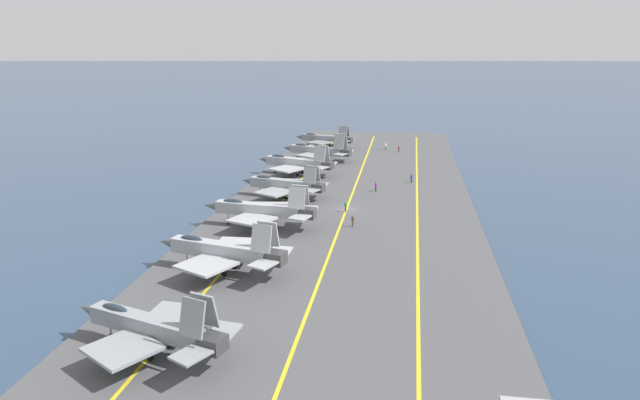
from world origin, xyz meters
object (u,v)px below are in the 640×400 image
object	(u,v)px
crew_white_vest	(386,146)
crew_blue_vest	(412,178)
crew_green_vest	(346,206)
parked_jet_fifth	(296,163)
crew_purple_vest	(376,186)
parked_jet_third	(261,209)
parked_jet_sixth	(318,150)
parked_jet_seventh	(325,139)
crew_brown_vest	(353,220)
crew_red_vest	(399,148)
parked_jet_fourth	(284,184)
parked_jet_nearest	(151,326)
parked_jet_second	(222,250)

from	to	relation	value
crew_white_vest	crew_blue_vest	bearing A→B (deg)	-169.77
crew_green_vest	parked_jet_fifth	bearing A→B (deg)	26.66
crew_purple_vest	crew_white_vest	distance (m)	43.49
parked_jet_third	parked_jet_sixth	xyz separation A→B (m)	(51.15, -0.48, -0.37)
parked_jet_sixth	crew_purple_vest	xyz separation A→B (m)	(-27.38, -14.99, -1.35)
parked_jet_fifth	parked_jet_sixth	xyz separation A→B (m)	(15.79, -1.96, -0.21)
parked_jet_seventh	crew_blue_vest	size ratio (longest dim) A/B	9.43
parked_jet_fifth	crew_brown_vest	size ratio (longest dim) A/B	9.32
parked_jet_third	crew_red_vest	world-z (taller)	parked_jet_third
crew_red_vest	crew_white_vest	world-z (taller)	crew_white_vest
crew_red_vest	parked_jet_fourth	bearing A→B (deg)	157.96
parked_jet_third	parked_jet_fifth	xyz separation A→B (m)	(35.35, 1.48, -0.16)
parked_jet_third	parked_jet_seventh	distance (m)	68.63
parked_jet_nearest	parked_jet_seventh	size ratio (longest dim) A/B	1.00
parked_jet_second	parked_jet_fourth	distance (m)	34.39
parked_jet_sixth	crew_brown_vest	xyz separation A→B (m)	(-49.01, -12.78, -1.32)
crew_blue_vest	parked_jet_fourth	bearing A→B (deg)	123.77
parked_jet_seventh	crew_green_vest	size ratio (longest dim) A/B	8.97
crew_brown_vest	parked_jet_fifth	bearing A→B (deg)	23.93
parked_jet_nearest	crew_green_vest	bearing A→B (deg)	-14.80
parked_jet_fifth	parked_jet_seventh	size ratio (longest dim) A/B	1.06
parked_jet_fourth	crew_red_vest	distance (m)	51.27
parked_jet_third	crew_brown_vest	size ratio (longest dim) A/B	9.47
parked_jet_sixth	parked_jet_second	bearing A→B (deg)	179.42
parked_jet_sixth	crew_purple_vest	size ratio (longest dim) A/B	9.62
parked_jet_nearest	crew_green_vest	distance (m)	47.03
parked_jet_fifth	crew_green_vest	world-z (taller)	parked_jet_fifth
crew_blue_vest	crew_green_vest	world-z (taller)	crew_green_vest
parked_jet_fifth	crew_red_vest	xyz separation A→B (m)	(29.27, -20.47, -1.63)
parked_jet_nearest	crew_white_vest	world-z (taller)	parked_jet_nearest
parked_jet_second	crew_red_vest	distance (m)	84.13
parked_jet_third	parked_jet_seventh	size ratio (longest dim) A/B	1.08
parked_jet_nearest	parked_jet_second	world-z (taller)	parked_jet_second
parked_jet_fourth	crew_green_vest	size ratio (longest dim) A/B	8.85
parked_jet_fifth	parked_jet_seventh	xyz separation A→B (m)	(33.28, -1.15, -0.23)
parked_jet_second	parked_jet_fifth	distance (m)	52.64
parked_jet_nearest	parked_jet_seventh	world-z (taller)	parked_jet_nearest
parked_jet_nearest	crew_purple_vest	xyz separation A→B (m)	(59.58, -16.04, -1.52)
crew_white_vest	parked_jet_fourth	bearing A→B (deg)	162.50
crew_white_vest	crew_brown_vest	world-z (taller)	crew_brown_vest
parked_jet_third	crew_brown_vest	distance (m)	13.54
crew_blue_vest	crew_brown_vest	bearing A→B (deg)	163.77
parked_jet_second	parked_jet_fourth	bearing A→B (deg)	0.07
parked_jet_sixth	parked_jet_seventh	xyz separation A→B (m)	(17.49, 0.81, -0.02)
parked_jet_fourth	crew_white_vest	xyz separation A→B (m)	(50.15, -15.81, -1.37)
parked_jet_fifth	parked_jet_fourth	bearing A→B (deg)	-176.13
crew_white_vest	crew_green_vest	world-z (taller)	crew_green_vest
crew_red_vest	crew_white_vest	xyz separation A→B (m)	(2.64, 3.42, 0.07)
parked_jet_nearest	crew_purple_vest	bearing A→B (deg)	-15.06
crew_blue_vest	parked_jet_fifth	bearing A→B (deg)	81.72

